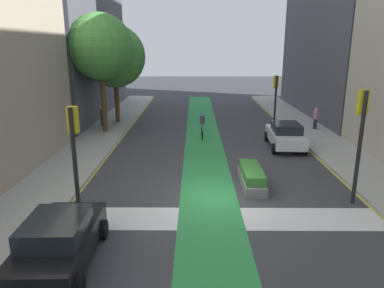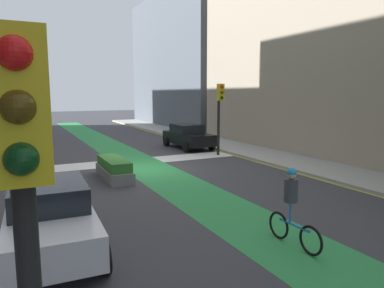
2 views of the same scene
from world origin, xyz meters
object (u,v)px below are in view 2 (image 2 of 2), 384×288
Objects in this scene: traffic_signal_near_right at (8,103)px; car_white_right_far at (50,218)px; median_planter at (114,169)px; traffic_signal_far_right at (25,214)px; cyclist_in_lane at (292,205)px; traffic_signal_near_left at (220,105)px; car_black_left_near at (188,136)px.

traffic_signal_near_right is 8.45m from car_white_right_far.
car_white_right_far is 7.06m from median_planter.
median_planter is at bearing 155.89° from traffic_signal_near_right.
median_planter is (-3.57, -12.17, -2.38)m from traffic_signal_far_right.
cyclist_in_lane is (-5.90, 10.21, -2.21)m from traffic_signal_near_right.
car_white_right_far is at bearing 64.43° from median_planter.
car_white_right_far reaches higher than median_planter.
traffic_signal_near_left is at bearing -124.75° from traffic_signal_far_right.
traffic_signal_near_right reaches higher than car_white_right_far.
traffic_signal_near_left is 1.37× the size of median_planter.
traffic_signal_far_right is (10.48, 15.10, -0.10)m from traffic_signal_near_left.
car_black_left_near is 15.35m from cyclist_in_lane.
traffic_signal_near_left is 0.96× the size of car_white_right_far.
traffic_signal_near_right is 1.52× the size of median_planter.
traffic_signal_near_left is (-10.73, -1.22, -0.30)m from traffic_signal_near_right.
traffic_signal_near_left is 2.21× the size of cyclist_in_lane.
car_white_right_far is 2.30× the size of cyclist_in_lane.
traffic_signal_far_right is 12.90m from median_planter.
traffic_signal_far_right is 1.32× the size of median_planter.
traffic_signal_far_right is at bearing 55.25° from traffic_signal_near_left.
traffic_signal_far_right reaches higher than cyclist_in_lane.
traffic_signal_far_right is 6.16m from car_white_right_far.
car_black_left_near is 1.42× the size of median_planter.
cyclist_in_lane reaches higher than car_white_right_far.
car_white_right_far is at bearing -22.76° from cyclist_in_lane.
traffic_signal_far_right is 0.93× the size of car_white_right_far.
median_planter is (-3.83, 1.71, -2.78)m from traffic_signal_near_right.
cyclist_in_lane is (-5.12, 2.15, 0.17)m from car_white_right_far.
car_white_right_far is 15.75m from car_black_left_near.
car_white_right_far is (-0.53, -5.81, -1.98)m from traffic_signal_far_right.
traffic_signal_near_right reaches higher than car_black_left_near.
car_black_left_near is (-10.28, -4.50, -2.38)m from traffic_signal_near_right.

